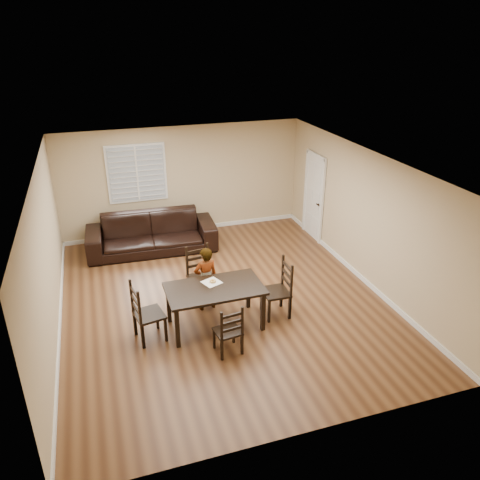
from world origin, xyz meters
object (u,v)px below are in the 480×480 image
chair_far (231,334)px  donut (213,281)px  sofa (152,233)px  chair_left (141,315)px  chair_right (282,290)px  dining_table (215,292)px  chair_near (199,274)px  child (206,279)px

chair_far → donut: 1.12m
chair_far → sofa: bearing=-88.8°
chair_left → sofa: (0.66, 3.46, -0.06)m
chair_right → chair_left: bearing=-87.8°
dining_table → chair_right: chair_right is taller
chair_near → child: bearing=-95.1°
dining_table → child: child is taller
chair_left → donut: size_ratio=9.55×
chair_far → chair_right: 1.53m
child → donut: 0.45m
donut → dining_table: bearing=-95.7°
chair_far → child: 1.48m
chair_far → chair_right: size_ratio=0.83×
chair_left → donut: 1.34m
dining_table → chair_left: (-1.27, -0.04, -0.20)m
chair_far → chair_right: bearing=-152.2°
chair_left → chair_right: (2.54, 0.05, 0.00)m
chair_left → sofa: 3.53m
dining_table → chair_near: 1.08m
chair_far → chair_near: bearing=-95.7°
child → chair_near: bearing=-95.4°
chair_right → child: (-1.28, 0.59, 0.13)m
chair_far → chair_left: bearing=-39.8°
chair_near → sofa: 2.44m
dining_table → chair_right: size_ratio=1.53×
chair_near → donut: size_ratio=9.46×
chair_near → chair_far: 1.93m
dining_table → child: bearing=90.0°
child → donut: size_ratio=10.97×
chair_near → chair_far: size_ratio=1.20×
chair_right → sofa: bearing=-150.0°
child → sofa: 2.90m
chair_left → chair_near: bearing=-59.3°
sofa → chair_left: bearing=-98.0°
chair_left → chair_far: bearing=-133.5°
chair_near → donut: bearing=-94.7°
chair_left → donut: bearing=-91.0°
dining_table → sofa: sofa is taller
sofa → dining_table: bearing=-77.1°
dining_table → chair_near: bearing=90.9°
dining_table → child: size_ratio=1.33×
chair_far → child: bearing=-96.1°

